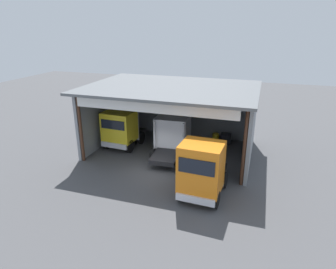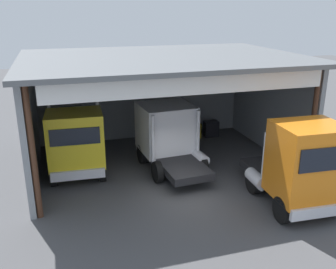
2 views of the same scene
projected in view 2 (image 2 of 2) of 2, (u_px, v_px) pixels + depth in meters
The scene contains 7 objects.
ground_plane at pixel (188, 197), 16.41m from camera, with size 80.00×80.00×0.00m, color #4C4C4F.
workshop_shed at pixel (157, 87), 19.70m from camera, with size 13.34×9.62×5.63m.
truck_yellow_yard_outside at pixel (76, 143), 17.81m from camera, with size 2.76×4.59×3.65m.
truck_white_center_right_bay at pixel (168, 135), 19.11m from camera, with size 2.96×5.27×3.19m.
truck_orange_center_bay at pixel (300, 166), 14.84m from camera, with size 2.68×5.22×3.73m.
oil_drum at pixel (197, 131), 23.68m from camera, with size 0.58×0.58×0.87m, color gold.
tool_cart at pixel (211, 129), 23.90m from camera, with size 0.90×0.60×1.00m, color black.
Camera 2 is at (-5.06, -13.77, 7.89)m, focal length 40.30 mm.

